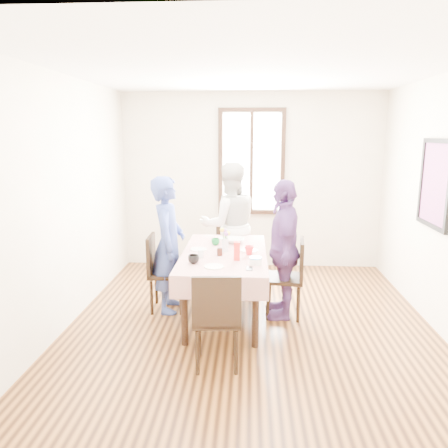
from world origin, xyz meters
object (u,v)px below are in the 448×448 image
Objects in this scene: chair_left at (168,273)px; chair_far at (229,252)px; person_right at (283,249)px; chair_right at (284,278)px; chair_near at (217,318)px; dining_table at (224,285)px; person_left at (168,245)px; person_far at (229,225)px.

chair_far is (0.69, 0.95, 0.00)m from chair_left.
person_right reaches higher than chair_far.
chair_far is at bearing -145.56° from person_right.
chair_near is at bearing 154.77° from chair_right.
chair_right is 1.00× the size of chair_far.
chair_left is at bearing 167.71° from dining_table.
person_far reaches higher than person_left.
chair_left is (-0.69, 0.15, 0.08)m from dining_table.
dining_table is 0.93× the size of person_far.
dining_table is 0.71m from chair_left.
person_right is at bearing 107.46° from person_far.
chair_near is at bearing -28.34° from person_right.
chair_left is 1.40m from person_right.
dining_table is at bearing -105.23° from person_left.
person_left is (-0.67, -0.95, 0.35)m from chair_far.
chair_right is at bearing -96.83° from person_left.
person_left is 1.34m from person_right.
chair_far reaches higher than dining_table.
person_far is (0.69, 0.93, 0.40)m from chair_left.
person_far is (0.00, -0.02, 0.40)m from chair_far.
dining_table is 1.10m from chair_far.
dining_table is 1.75× the size of chair_right.
chair_near reaches higher than dining_table.
person_far is at bearing 140.63° from chair_left.
chair_right is at bearing 55.33° from chair_near.
chair_left reaches higher than dining_table.
person_left is at bearing -92.37° from person_right.
dining_table is 1.18m from person_far.
chair_right is at bearing 82.99° from chair_left.
chair_far is at bearing -105.59° from person_far.
person_far is 1.23m from person_right.
chair_far is 2.19m from chair_near.
person_left is at bearing 38.63° from person_far.
chair_near is 2.21m from person_far.
person_left is 1.14m from person_far.
chair_left and chair_far have the same top height.
dining_table is 0.69m from chair_right.
chair_left is 1.22m from person_far.
person_far reaches higher than chair_right.
chair_far is 0.57× the size of person_right.
person_far is at bearing -145.06° from person_right.
chair_right is 0.57× the size of person_left.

